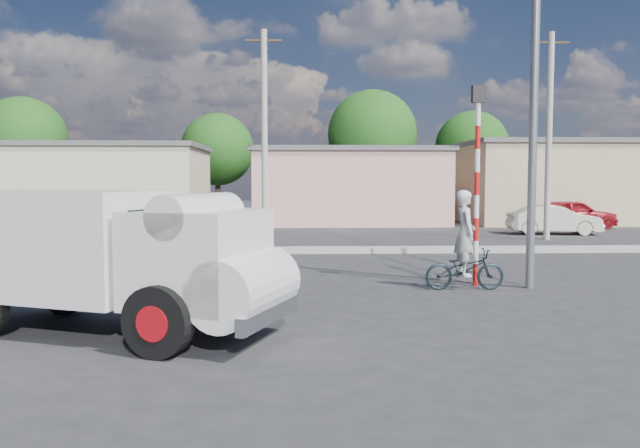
{
  "coord_description": "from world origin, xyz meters",
  "views": [
    {
      "loc": [
        -0.67,
        -11.98,
        2.32
      ],
      "look_at": [
        -0.19,
        2.6,
        1.3
      ],
      "focal_mm": 35.0,
      "sensor_mm": 36.0,
      "label": 1
    }
  ],
  "objects_px": {
    "cyclist": "(465,247)",
    "car_red": "(573,214)",
    "truck": "(114,255)",
    "traffic_pole": "(477,168)",
    "car_cream": "(554,220)",
    "bicycle": "(464,269)",
    "streetlight": "(527,55)"
  },
  "relations": [
    {
      "from": "cyclist",
      "to": "traffic_pole",
      "type": "xyz_separation_m",
      "value": [
        0.37,
        0.46,
        1.69
      ]
    },
    {
      "from": "streetlight",
      "to": "car_cream",
      "type": "bearing_deg",
      "value": 65.12
    },
    {
      "from": "bicycle",
      "to": "streetlight",
      "type": "xyz_separation_m",
      "value": [
        1.3,
        0.16,
        4.52
      ]
    },
    {
      "from": "truck",
      "to": "car_red",
      "type": "height_order",
      "value": "truck"
    },
    {
      "from": "truck",
      "to": "car_cream",
      "type": "distance_m",
      "value": 21.92
    },
    {
      "from": "car_red",
      "to": "bicycle",
      "type": "bearing_deg",
      "value": 142.51
    },
    {
      "from": "truck",
      "to": "traffic_pole",
      "type": "height_order",
      "value": "traffic_pole"
    },
    {
      "from": "cyclist",
      "to": "car_cream",
      "type": "xyz_separation_m",
      "value": [
        7.47,
        13.45,
        -0.28
      ]
    },
    {
      "from": "car_cream",
      "to": "bicycle",
      "type": "bearing_deg",
      "value": 157.64
    },
    {
      "from": "truck",
      "to": "traffic_pole",
      "type": "xyz_separation_m",
      "value": [
        6.66,
        4.06,
        1.39
      ]
    },
    {
      "from": "bicycle",
      "to": "traffic_pole",
      "type": "xyz_separation_m",
      "value": [
        0.37,
        0.46,
        2.16
      ]
    },
    {
      "from": "traffic_pole",
      "to": "streetlight",
      "type": "xyz_separation_m",
      "value": [
        0.94,
        -0.3,
        2.37
      ]
    },
    {
      "from": "car_red",
      "to": "streetlight",
      "type": "bearing_deg",
      "value": 145.76
    },
    {
      "from": "car_red",
      "to": "truck",
      "type": "bearing_deg",
      "value": 134.42
    },
    {
      "from": "car_cream",
      "to": "truck",
      "type": "bearing_deg",
      "value": 147.78
    },
    {
      "from": "car_cream",
      "to": "streetlight",
      "type": "xyz_separation_m",
      "value": [
        -6.16,
        -13.29,
        4.33
      ]
    },
    {
      "from": "bicycle",
      "to": "car_cream",
      "type": "xyz_separation_m",
      "value": [
        7.47,
        13.45,
        0.19
      ]
    },
    {
      "from": "traffic_pole",
      "to": "car_cream",
      "type": "bearing_deg",
      "value": 61.33
    },
    {
      "from": "truck",
      "to": "car_red",
      "type": "xyz_separation_m",
      "value": [
        15.97,
        20.17,
        -0.49
      ]
    },
    {
      "from": "cyclist",
      "to": "streetlight",
      "type": "bearing_deg",
      "value": -82.84
    },
    {
      "from": "bicycle",
      "to": "streetlight",
      "type": "height_order",
      "value": "streetlight"
    },
    {
      "from": "cyclist",
      "to": "car_cream",
      "type": "relative_size",
      "value": 0.47
    },
    {
      "from": "truck",
      "to": "cyclist",
      "type": "xyz_separation_m",
      "value": [
        6.3,
        3.61,
        -0.29
      ]
    },
    {
      "from": "car_red",
      "to": "traffic_pole",
      "type": "height_order",
      "value": "traffic_pole"
    },
    {
      "from": "truck",
      "to": "traffic_pole",
      "type": "distance_m",
      "value": 7.93
    },
    {
      "from": "truck",
      "to": "car_cream",
      "type": "relative_size",
      "value": 1.45
    },
    {
      "from": "truck",
      "to": "bicycle",
      "type": "distance_m",
      "value": 7.3
    },
    {
      "from": "cyclist",
      "to": "streetlight",
      "type": "distance_m",
      "value": 4.26
    },
    {
      "from": "traffic_pole",
      "to": "streetlight",
      "type": "relative_size",
      "value": 0.48
    },
    {
      "from": "car_red",
      "to": "streetlight",
      "type": "xyz_separation_m",
      "value": [
        -8.37,
        -16.4,
        4.25
      ]
    },
    {
      "from": "cyclist",
      "to": "car_red",
      "type": "distance_m",
      "value": 19.18
    },
    {
      "from": "car_cream",
      "to": "streetlight",
      "type": "height_order",
      "value": "streetlight"
    }
  ]
}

